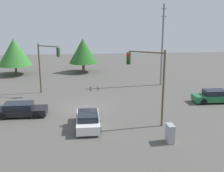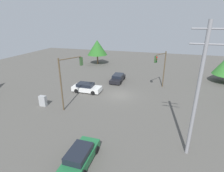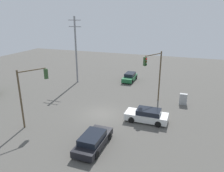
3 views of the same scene
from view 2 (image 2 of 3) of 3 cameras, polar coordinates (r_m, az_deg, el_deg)
ground_plane at (r=26.78m, az=2.31°, el=-3.02°), size 80.00×80.00×0.00m
sedan_green at (r=15.07m, az=-10.38°, el=-21.63°), size 1.85×4.31×1.40m
sedan_dark at (r=32.72m, az=1.91°, el=2.62°), size 2.05×4.79×1.30m
sedan_white at (r=28.12m, az=-8.31°, el=-0.54°), size 4.56×2.07×1.41m
traffic_signal_main at (r=29.11m, az=15.72°, el=6.75°), size 1.70×2.78×6.10m
traffic_signal_cross at (r=22.28m, az=-13.84°, el=3.84°), size 1.77×3.09×6.69m
utility_pole_tall at (r=14.63m, az=26.16°, el=-1.67°), size 2.20×0.28×10.82m
electrical_cabinet at (r=25.00m, az=-21.62°, el=-4.54°), size 0.94×0.51×1.43m
tree_corner at (r=45.73m, az=-4.84°, el=12.40°), size 5.06×5.06×6.12m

